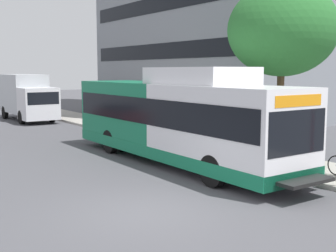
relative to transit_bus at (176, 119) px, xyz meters
The scene contains 5 objects.
ground_plane 5.68m from the transit_bus, 137.86° to the left, with size 120.00×120.00×0.00m, color #4C4C51.
sidewalk_curb 3.77m from the transit_bus, 28.77° to the left, with size 3.00×56.00×0.14m, color #A8A399.
transit_bus is the anchor object (origin of this frame).
street_tree_near_stop 5.29m from the transit_bus, 27.98° to the right, with size 4.18×4.18×6.72m.
box_truck_background 17.95m from the transit_bus, 90.81° to the left, with size 2.32×7.01×3.25m.
Camera 1 is at (-5.67, -9.13, 3.54)m, focal length 46.96 mm.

